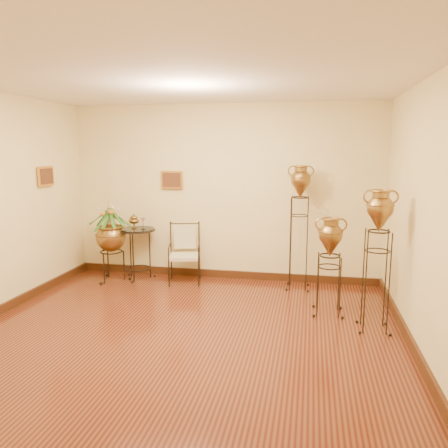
% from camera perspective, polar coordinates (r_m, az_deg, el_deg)
% --- Properties ---
extents(ground, '(5.00, 5.00, 0.00)m').
position_cam_1_polar(ground, '(5.02, -5.92, -14.87)').
color(ground, '#623017').
rests_on(ground, ground).
extents(room_shell, '(5.02, 5.02, 2.81)m').
position_cam_1_polar(room_shell, '(4.60, -6.34, 5.26)').
color(room_shell, '#EEE499').
rests_on(room_shell, ground).
extents(amphora_tall, '(0.44, 0.44, 1.88)m').
position_cam_1_polar(amphora_tall, '(6.61, 9.80, -0.27)').
color(amphora_tall, black).
rests_on(amphora_tall, ground).
extents(amphora_mid, '(0.48, 0.48, 1.67)m').
position_cam_1_polar(amphora_mid, '(5.30, 19.36, -4.41)').
color(amphora_mid, black).
rests_on(amphora_mid, ground).
extents(amphora_short, '(0.45, 0.45, 1.27)m').
position_cam_1_polar(amphora_short, '(5.72, 13.59, -5.29)').
color(amphora_short, black).
rests_on(amphora_short, ground).
extents(planter_urn, '(0.79, 0.79, 1.38)m').
position_cam_1_polar(planter_urn, '(7.17, -14.59, -1.19)').
color(planter_urn, black).
rests_on(planter_urn, ground).
extents(armchair, '(0.62, 0.60, 0.94)m').
position_cam_1_polar(armchair, '(6.90, -5.20, -3.91)').
color(armchair, black).
rests_on(armchair, ground).
extents(side_table, '(0.70, 0.70, 1.05)m').
position_cam_1_polar(side_table, '(7.25, -11.19, -3.69)').
color(side_table, black).
rests_on(side_table, ground).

